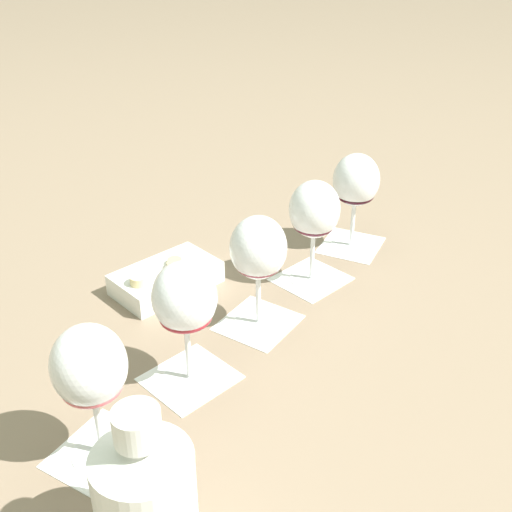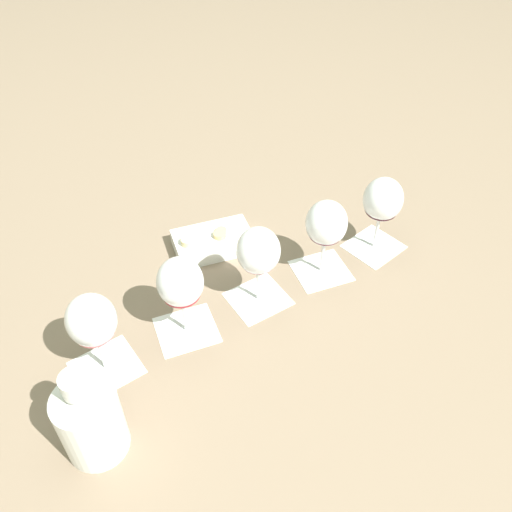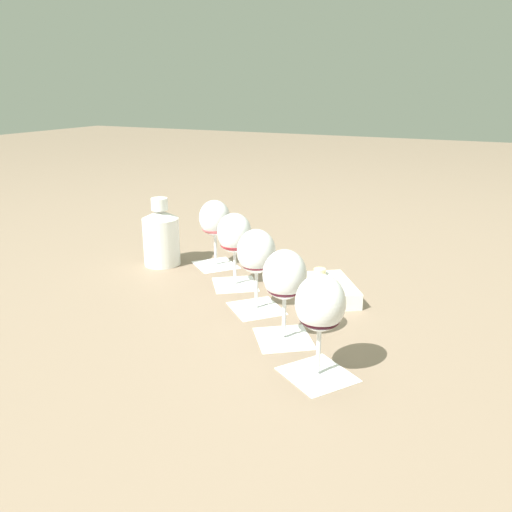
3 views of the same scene
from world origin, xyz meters
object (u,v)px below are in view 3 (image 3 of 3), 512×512
(wine_glass_2, at_px, (257,255))
(ceramic_vase, at_px, (161,236))
(wine_glass_0, at_px, (215,221))
(wine_glass_4, at_px, (320,308))
(wine_glass_3, at_px, (285,279))
(wine_glass_1, at_px, (235,236))
(snack_dish, at_px, (330,289))

(wine_glass_2, bearing_deg, ceramic_vase, 156.39)
(wine_glass_0, height_order, wine_glass_2, same)
(wine_glass_2, height_order, wine_glass_4, same)
(wine_glass_2, xyz_separation_m, wine_glass_3, (0.11, -0.11, 0.00))
(wine_glass_1, height_order, wine_glass_3, same)
(wine_glass_1, bearing_deg, wine_glass_0, 137.32)
(wine_glass_2, distance_m, ceramic_vase, 0.39)
(wine_glass_1, bearing_deg, snack_dish, 5.77)
(wine_glass_3, relative_size, wine_glass_4, 1.00)
(wine_glass_3, bearing_deg, wine_glass_4, -43.44)
(wine_glass_1, bearing_deg, wine_glass_4, -44.08)
(ceramic_vase, relative_size, snack_dish, 0.94)
(wine_glass_0, xyz_separation_m, wine_glass_1, (0.12, -0.11, 0.00))
(wine_glass_2, bearing_deg, wine_glass_0, 136.97)
(wine_glass_2, xyz_separation_m, ceramic_vase, (-0.36, 0.16, -0.04))
(wine_glass_3, bearing_deg, wine_glass_2, 134.68)
(ceramic_vase, xyz_separation_m, snack_dish, (0.48, -0.03, -0.06))
(wine_glass_0, distance_m, wine_glass_1, 0.16)
(ceramic_vase, height_order, snack_dish, ceramic_vase)
(wine_glass_3, distance_m, snack_dish, 0.26)
(wine_glass_2, distance_m, wine_glass_4, 0.30)
(wine_glass_2, xyz_separation_m, snack_dish, (0.12, 0.13, -0.10))
(wine_glass_0, distance_m, snack_dish, 0.37)
(wine_glass_1, xyz_separation_m, ceramic_vase, (-0.25, 0.05, -0.04))
(snack_dish, bearing_deg, wine_glass_4, -74.45)
(wine_glass_0, bearing_deg, snack_dish, -13.56)
(wine_glass_0, relative_size, wine_glass_4, 1.00)
(wine_glass_1, distance_m, wine_glass_4, 0.45)
(wine_glass_3, bearing_deg, snack_dish, 87.62)
(wine_glass_0, distance_m, wine_glass_3, 0.46)
(wine_glass_1, relative_size, snack_dish, 0.91)
(wine_glass_4, bearing_deg, wine_glass_1, 135.92)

